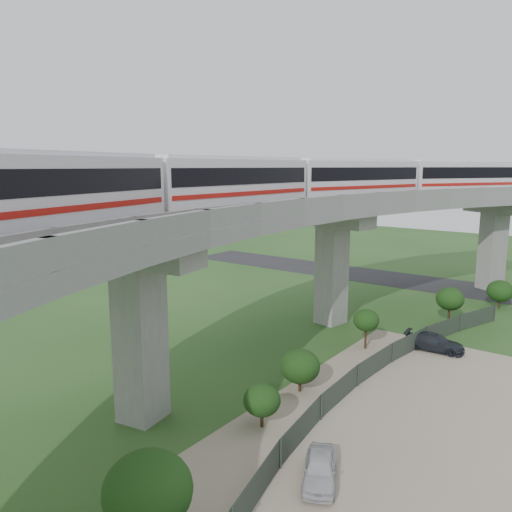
% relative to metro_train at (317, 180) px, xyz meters
% --- Properties ---
extents(ground, '(160.00, 160.00, 0.00)m').
position_rel_metro_train_xyz_m(ground, '(-0.85, -7.76, -12.31)').
color(ground, '#284C1E').
rests_on(ground, ground).
extents(dirt_lot, '(18.00, 26.00, 0.04)m').
position_rel_metro_train_xyz_m(dirt_lot, '(13.15, -9.76, -12.29)').
color(dirt_lot, gray).
rests_on(dirt_lot, ground).
extents(asphalt_road, '(60.00, 8.00, 0.03)m').
position_rel_metro_train_xyz_m(asphalt_road, '(-0.85, 22.24, -12.29)').
color(asphalt_road, '#232326').
rests_on(asphalt_road, ground).
extents(viaduct, '(19.58, 73.98, 11.40)m').
position_rel_metro_train_xyz_m(viaduct, '(2.99, -7.76, -3.26)').
color(viaduct, '#99968E').
rests_on(viaduct, ground).
extents(metro_train, '(14.62, 60.79, 3.64)m').
position_rel_metro_train_xyz_m(metro_train, '(0.00, 0.00, 0.00)').
color(metro_train, silver).
rests_on(metro_train, ground).
extents(fence, '(3.87, 38.73, 1.50)m').
position_rel_metro_train_xyz_m(fence, '(8.90, -7.76, -11.56)').
color(fence, '#2D382D').
rests_on(fence, ground).
extents(tree_0, '(2.40, 2.40, 2.73)m').
position_rel_metro_train_xyz_m(tree_0, '(10.81, 16.16, -10.60)').
color(tree_0, '#382314').
rests_on(tree_0, ground).
extents(tree_1, '(2.31, 2.31, 3.30)m').
position_rel_metro_train_xyz_m(tree_1, '(8.47, 8.06, -10.00)').
color(tree_1, '#382314').
rests_on(tree_1, ground).
extents(tree_2, '(1.90, 1.90, 3.03)m').
position_rel_metro_train_xyz_m(tree_2, '(5.22, -1.46, -10.10)').
color(tree_2, '#382314').
rests_on(tree_2, ground).
extents(tree_3, '(2.39, 2.39, 2.64)m').
position_rel_metro_train_xyz_m(tree_3, '(5.13, -10.46, -10.69)').
color(tree_3, '#382314').
rests_on(tree_3, ground).
extents(tree_4, '(1.95, 1.95, 2.34)m').
position_rel_metro_train_xyz_m(tree_4, '(5.77, -15.17, -10.80)').
color(tree_4, '#382314').
rests_on(tree_4, ground).
extents(tree_5, '(3.18, 3.18, 3.57)m').
position_rel_metro_train_xyz_m(tree_5, '(7.46, -24.22, -10.09)').
color(tree_5, '#382314').
rests_on(tree_5, ground).
extents(car_white, '(2.78, 3.71, 1.18)m').
position_rel_metro_train_xyz_m(car_white, '(10.45, -17.36, -11.68)').
color(car_white, silver).
rests_on(car_white, dirt_lot).
extents(car_dark, '(4.34, 2.07, 1.22)m').
position_rel_metro_train_xyz_m(car_dark, '(9.43, 1.24, -11.66)').
color(car_dark, black).
rests_on(car_dark, dirt_lot).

